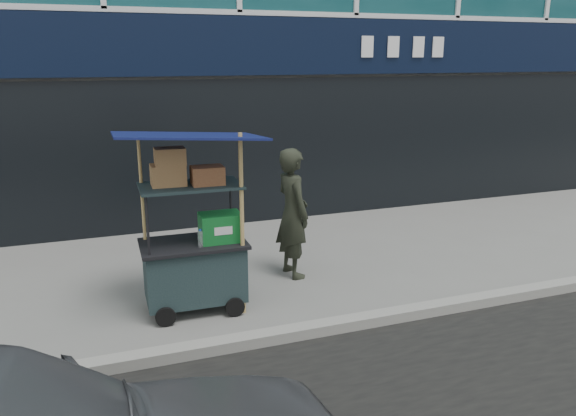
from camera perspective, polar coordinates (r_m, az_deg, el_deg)
name	(u,v)px	position (r m, az deg, el deg)	size (l,w,h in m)	color
ground	(341,320)	(6.19, 5.38, -11.29)	(80.00, 80.00, 0.00)	slate
curb	(349,323)	(6.00, 6.22, -11.57)	(80.00, 0.18, 0.12)	gray
vendor_cart	(195,249)	(6.24, -9.44, -4.09)	(1.53, 1.10, 2.04)	#182629
vendor_man	(293,213)	(7.10, 0.47, -0.51)	(0.61, 0.40, 1.66)	#25291E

